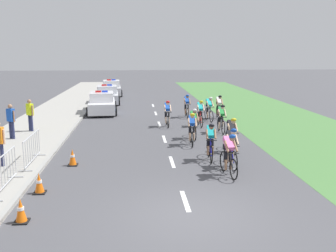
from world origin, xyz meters
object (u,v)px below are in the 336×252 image
Objects in this scene: cyclist_lead at (229,154)px; cyclist_third at (211,141)px; police_car_second at (107,95)px; traffic_cone_near at (21,211)px; cyclist_eighth at (167,113)px; cyclist_fifth at (192,128)px; cyclist_eleventh at (187,105)px; spectator_middle at (11,119)px; cyclist_ninth at (200,113)px; cyclist_fourth at (231,134)px; cyclist_second at (231,147)px; cyclist_tenth at (219,106)px; police_car_nearest at (102,104)px; cyclist_sixth at (194,123)px; traffic_cone_far at (39,183)px; spectator_closest at (30,113)px; cyclist_twelfth at (209,108)px; police_car_third at (111,89)px; cyclist_seventh at (221,118)px; crowd_barrier_front at (4,172)px; traffic_cone_mid at (73,157)px.

cyclist_lead is 1.00× the size of cyclist_third.
police_car_second is 22.62m from traffic_cone_near.
cyclist_lead is at bearing -81.29° from cyclist_eighth.
cyclist_fifth is 1.00× the size of cyclist_eleventh.
spectator_middle reaches higher than cyclist_eighth.
cyclist_fourth is at bearing -86.55° from cyclist_ninth.
cyclist_eighth reaches higher than traffic_cone_near.
cyclist_tenth is (1.84, 10.50, 0.00)m from cyclist_second.
cyclist_eighth is at bearing -51.47° from police_car_nearest.
cyclist_sixth is at bearing 91.23° from cyclist_third.
cyclist_fourth and cyclist_sixth have the same top height.
spectator_closest is at bearing 105.91° from traffic_cone_far.
cyclist_eleventh is at bearing 84.15° from cyclist_fifth.
traffic_cone_far is (-4.76, -10.23, -0.48)m from cyclist_eighth.
cyclist_fifth is 9.52m from traffic_cone_near.
cyclist_ninth is at bearing -41.13° from police_car_nearest.
police_car_nearest reaches higher than traffic_cone_near.
police_car_second is at bearing 105.92° from cyclist_lead.
police_car_third reaches higher than cyclist_twelfth.
spectator_middle reaches higher than cyclist_seventh.
traffic_cone_far is at bearing -151.75° from cyclist_third.
cyclist_eighth is 1.03× the size of spectator_middle.
police_car_nearest is 7.18m from spectator_closest.
crowd_barrier_front is at bearing -126.79° from cyclist_tenth.
police_car_third is 7.04× the size of traffic_cone_near.
traffic_cone_near is at bearing -111.04° from cyclist_eighth.
crowd_barrier_front is at bearing -119.98° from cyclist_eighth.
traffic_cone_near is at bearing -125.18° from cyclist_fifth.
cyclist_third is 1.60m from cyclist_fourth.
cyclist_lead is 1.00× the size of cyclist_eleventh.
cyclist_twelfth is 7.77m from police_car_nearest.
police_car_nearest is 11.03m from police_car_third.
cyclist_sixth is 1.00× the size of cyclist_ninth.
cyclist_second is at bearing -82.39° from cyclist_sixth.
cyclist_tenth reaches higher than traffic_cone_mid.
cyclist_tenth is at bearing 66.07° from cyclist_sixth.
cyclist_ninth is 0.38× the size of police_car_second.
police_car_second is at bearing 120.11° from cyclist_ninth.
traffic_cone_near is at bearing -91.47° from police_car_second.
cyclist_seventh is 1.00× the size of cyclist_eleventh.
cyclist_third is 1.00× the size of cyclist_eleventh.
police_car_third is at bearing 102.33° from cyclist_lead.
cyclist_tenth is 8.16m from police_car_nearest.
cyclist_seventh is at bearing -35.36° from cyclist_eighth.
police_car_nearest reaches higher than cyclist_third.
cyclist_second is 1.00× the size of cyclist_tenth.
cyclist_sixth is 1.00× the size of cyclist_tenth.
police_car_second reaches higher than cyclist_sixth.
traffic_cone_far is (-0.62, -15.43, -0.37)m from police_car_nearest.
cyclist_lead and cyclist_ninth have the same top height.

